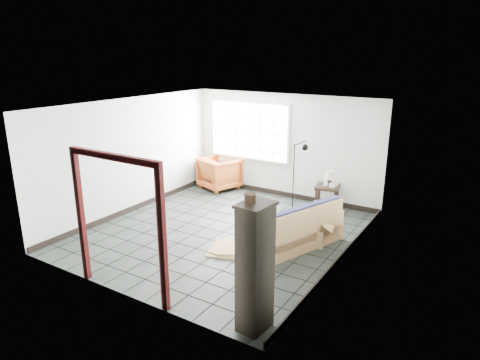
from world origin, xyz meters
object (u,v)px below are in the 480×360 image
Objects in this scene: futon_sofa at (295,231)px; tall_shelf at (255,267)px; armchair at (220,172)px; side_table at (327,190)px.

tall_shelf is at bearing -56.44° from futon_sofa.
armchair is at bearing 165.92° from futon_sofa.
futon_sofa is at bearing 164.85° from armchair.
tall_shelf is (0.84, -4.80, 0.42)m from side_table.
armchair is 1.47× the size of side_table.
tall_shelf is at bearing -80.10° from side_table.
futon_sofa is 2.68m from tall_shelf.
armchair reaches higher than side_table.
side_table is (3.04, 0.00, 0.01)m from armchair.
tall_shelf is (3.87, -4.80, 0.44)m from armchair.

